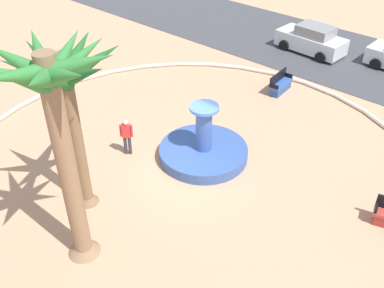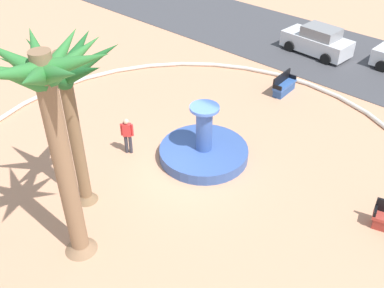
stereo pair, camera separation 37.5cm
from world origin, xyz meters
TOP-DOWN VIEW (x-y plane):
  - ground_plane at (0.00, 0.00)m, footprint 80.00×80.00m
  - plaza_curb at (0.00, 0.00)m, footprint 18.74×18.74m
  - street_asphalt at (0.00, 13.77)m, footprint 48.00×8.00m
  - fountain at (0.04, 0.97)m, footprint 3.58×3.58m
  - palm_tree_near_fountain at (-1.40, -3.76)m, footprint 3.61×3.47m
  - palm_tree_by_curb at (0.36, -5.32)m, footprint 3.41×3.43m
  - bench_west at (-0.55, 7.76)m, footprint 0.60×1.63m
  - person_cyclist_photo at (-2.46, -0.86)m, footprint 0.44×0.36m
  - parked_car_leftmost at (-1.76, 13.11)m, footprint 4.10×2.12m

SIDE VIEW (x-z plane):
  - ground_plane at x=0.00m, z-range 0.00..0.00m
  - street_asphalt at x=0.00m, z-range 0.00..0.03m
  - plaza_curb at x=0.00m, z-range 0.00..0.20m
  - fountain at x=0.04m, z-range -0.86..1.53m
  - bench_west at x=-0.55m, z-range -0.15..0.85m
  - parked_car_leftmost at x=-1.76m, z-range -0.05..1.61m
  - person_cyclist_photo at x=-2.46m, z-range 0.10..1.72m
  - palm_tree_near_fountain at x=-1.40m, z-range 1.47..7.45m
  - palm_tree_by_curb at x=0.36m, z-range 1.66..8.68m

